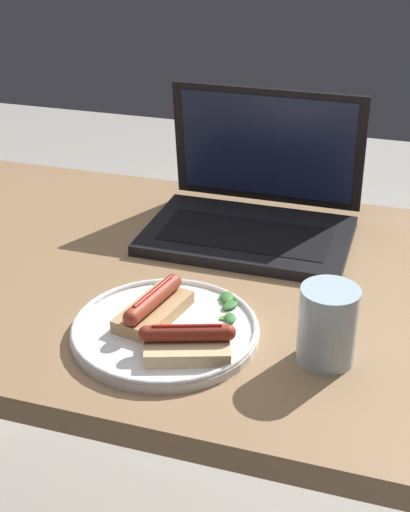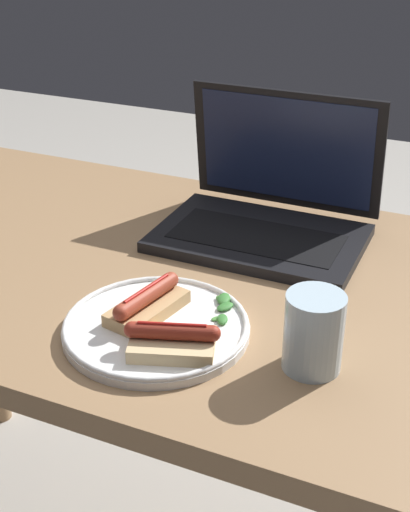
{
  "view_description": "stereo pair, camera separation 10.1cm",
  "coord_description": "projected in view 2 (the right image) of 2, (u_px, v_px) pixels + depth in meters",
  "views": [
    {
      "loc": [
        0.38,
        -0.9,
        1.27
      ],
      "look_at": [
        0.12,
        -0.05,
        0.8
      ],
      "focal_mm": 50.0,
      "sensor_mm": 36.0,
      "label": 1
    },
    {
      "loc": [
        0.48,
        -0.87,
        1.27
      ],
      "look_at": [
        0.12,
        -0.05,
        0.8
      ],
      "focal_mm": 50.0,
      "sensor_mm": 36.0,
      "label": 2
    }
  ],
  "objects": [
    {
      "name": "desk",
      "position": [
        152.0,
        307.0,
        1.16
      ],
      "size": [
        1.39,
        0.69,
        0.74
      ],
      "color": "#93704C",
      "rests_on": "ground_plane"
    },
    {
      "name": "sausage_toast_left",
      "position": [
        172.0,
        340.0,
        0.88
      ],
      "size": [
        0.12,
        0.1,
        0.04
      ],
      "rotation": [
        0.0,
        0.0,
        0.33
      ],
      "color": "#D6B784",
      "rests_on": "plate"
    },
    {
      "name": "laptop",
      "position": [
        267.0,
        212.0,
        1.19
      ],
      "size": [
        0.34,
        0.25,
        0.23
      ],
      "color": "black",
      "rests_on": "desk"
    },
    {
      "name": "salad_pile",
      "position": [
        223.0,
        305.0,
        0.98
      ],
      "size": [
        0.04,
        0.08,
        0.01
      ],
      "color": "#4C8E3D",
      "rests_on": "plate"
    },
    {
      "name": "drinking_glass",
      "position": [
        314.0,
        332.0,
        0.86
      ],
      "size": [
        0.07,
        0.07,
        0.1
      ],
      "color": "silver",
      "rests_on": "desk"
    },
    {
      "name": "sausage_toast_middle",
      "position": [
        147.0,
        304.0,
        0.96
      ],
      "size": [
        0.08,
        0.13,
        0.04
      ],
      "rotation": [
        0.0,
        0.0,
        4.51
      ],
      "color": "tan",
      "rests_on": "plate"
    },
    {
      "name": "plate",
      "position": [
        156.0,
        327.0,
        0.94
      ],
      "size": [
        0.25,
        0.25,
        0.02
      ],
      "color": "white",
      "rests_on": "desk"
    }
  ]
}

